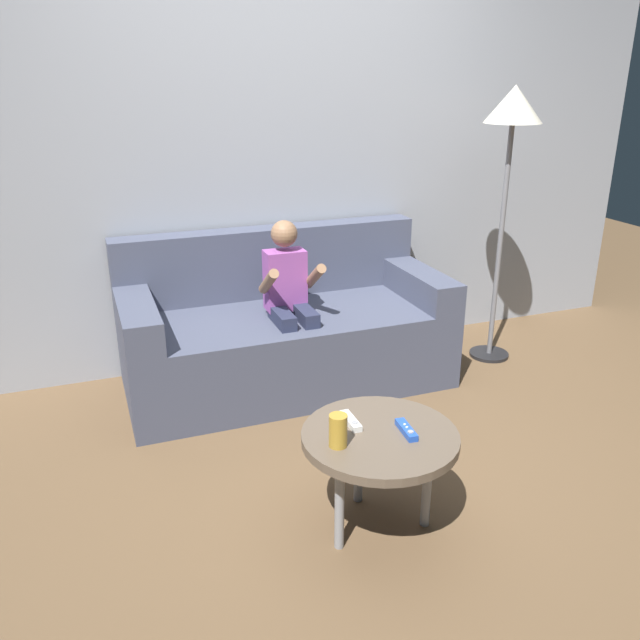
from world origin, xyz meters
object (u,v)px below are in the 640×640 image
(coffee_table, at_px, (379,442))
(floor_lamp, at_px, (512,126))
(game_remote_white_center, at_px, (351,421))
(person_seated_on_couch, at_px, (290,299))
(game_remote_blue_near_edge, at_px, (406,430))
(soda_can, at_px, (338,431))
(couch, at_px, (284,332))

(coffee_table, xyz_separation_m, floor_lamp, (1.36, 1.23, 1.00))
(coffee_table, bearing_deg, game_remote_white_center, 127.63)
(coffee_table, height_order, floor_lamp, floor_lamp)
(person_seated_on_couch, height_order, game_remote_white_center, person_seated_on_couch)
(person_seated_on_couch, bearing_deg, floor_lamp, 1.78)
(coffee_table, distance_m, game_remote_white_center, 0.13)
(person_seated_on_couch, relative_size, game_remote_blue_near_edge, 6.64)
(coffee_table, xyz_separation_m, soda_can, (-0.18, -0.03, 0.10))
(couch, bearing_deg, floor_lamp, -5.79)
(couch, xyz_separation_m, floor_lamp, (1.30, -0.13, 1.08))
(coffee_table, xyz_separation_m, game_remote_blue_near_edge, (0.09, -0.03, 0.05))
(person_seated_on_couch, xyz_separation_m, game_remote_blue_near_edge, (0.04, -1.23, -0.12))
(game_remote_blue_near_edge, height_order, soda_can, soda_can)
(soda_can, bearing_deg, person_seated_on_couch, 79.51)
(coffee_table, bearing_deg, game_remote_blue_near_edge, -20.87)
(couch, relative_size, person_seated_on_couch, 1.86)
(couch, xyz_separation_m, person_seated_on_couch, (-0.02, -0.17, 0.25))
(soda_can, bearing_deg, game_remote_blue_near_edge, -1.58)
(person_seated_on_couch, bearing_deg, couch, 84.63)
(person_seated_on_couch, height_order, floor_lamp, floor_lamp)
(soda_can, distance_m, floor_lamp, 2.18)
(game_remote_blue_near_edge, bearing_deg, coffee_table, 159.13)
(coffee_table, height_order, game_remote_white_center, game_remote_white_center)
(game_remote_white_center, xyz_separation_m, soda_can, (-0.10, -0.12, 0.05))
(coffee_table, relative_size, game_remote_blue_near_edge, 4.09)
(couch, xyz_separation_m, coffee_table, (-0.06, -1.36, 0.08))
(person_seated_on_couch, distance_m, game_remote_white_center, 1.11)
(person_seated_on_couch, relative_size, soda_can, 7.76)
(person_seated_on_couch, xyz_separation_m, game_remote_white_center, (-0.12, -1.09, -0.12))
(person_seated_on_couch, relative_size, coffee_table, 1.62)
(couch, height_order, game_remote_white_center, couch)
(couch, distance_m, floor_lamp, 1.69)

